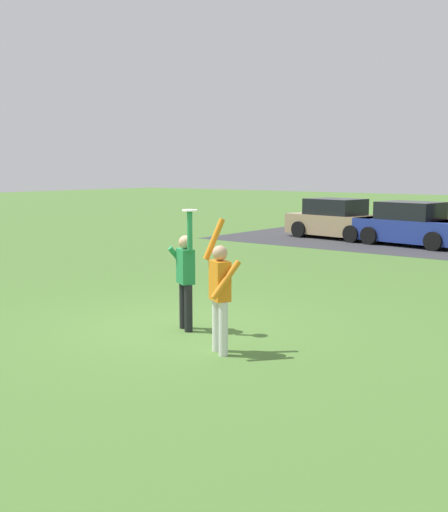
{
  "coord_description": "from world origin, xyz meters",
  "views": [
    {
      "loc": [
        7.28,
        -7.95,
        2.77
      ],
      "look_at": [
        0.9,
        0.2,
        1.33
      ],
      "focal_mm": 43.91,
      "sensor_mm": 36.0,
      "label": 1
    }
  ],
  "objects_px": {
    "frisbee_disc": "(190,210)",
    "parked_car_blue": "(412,226)",
    "parked_car_tan": "(337,220)",
    "person_catcher": "(186,274)",
    "person_defender": "(220,290)"
  },
  "relations": [
    {
      "from": "frisbee_disc",
      "to": "parked_car_blue",
      "type": "relative_size",
      "value": 0.06
    },
    {
      "from": "parked_car_tan",
      "to": "frisbee_disc",
      "type": "bearing_deg",
      "value": -63.2
    },
    {
      "from": "person_catcher",
      "to": "parked_car_blue",
      "type": "height_order",
      "value": "person_catcher"
    },
    {
      "from": "frisbee_disc",
      "to": "parked_car_tan",
      "type": "xyz_separation_m",
      "value": [
        -5.08,
        14.83,
        -1.37
      ]
    },
    {
      "from": "parked_car_tan",
      "to": "parked_car_blue",
      "type": "xyz_separation_m",
      "value": [
        3.32,
        -0.5,
        0.0
      ]
    },
    {
      "from": "person_defender",
      "to": "frisbee_disc",
      "type": "distance_m",
      "value": 1.7
    },
    {
      "from": "person_catcher",
      "to": "parked_car_blue",
      "type": "xyz_separation_m",
      "value": [
        -1.56,
        14.23,
        -0.25
      ]
    },
    {
      "from": "frisbee_disc",
      "to": "parked_car_blue",
      "type": "xyz_separation_m",
      "value": [
        -1.75,
        14.34,
        -1.37
      ]
    },
    {
      "from": "person_catcher",
      "to": "frisbee_disc",
      "type": "distance_m",
      "value": 1.13
    },
    {
      "from": "person_catcher",
      "to": "parked_car_tan",
      "type": "bearing_deg",
      "value": 136.98
    },
    {
      "from": "frisbee_disc",
      "to": "person_defender",
      "type": "bearing_deg",
      "value": -28.65
    },
    {
      "from": "person_defender",
      "to": "parked_car_tan",
      "type": "relative_size",
      "value": 0.47
    },
    {
      "from": "person_catcher",
      "to": "parked_car_blue",
      "type": "distance_m",
      "value": 14.32
    },
    {
      "from": "frisbee_disc",
      "to": "parked_car_tan",
      "type": "bearing_deg",
      "value": 108.89
    },
    {
      "from": "person_defender",
      "to": "parked_car_tan",
      "type": "bearing_deg",
      "value": -39.46
    }
  ]
}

